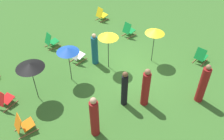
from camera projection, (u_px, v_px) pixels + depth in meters
ground_plane at (129, 67)px, 11.94m from camera, size 40.00×40.00×0.00m
deckchair_0 at (129, 30)px, 13.91m from camera, size 0.50×0.78×0.83m
deckchair_2 at (101, 15)px, 15.38m from camera, size 0.51×0.78×0.83m
deckchair_3 at (201, 56)px, 12.00m from camera, size 0.51×0.78×0.83m
deckchair_5 at (51, 41)px, 13.04m from camera, size 0.56×0.81×0.83m
deckchair_6 at (4, 99)px, 9.76m from camera, size 0.64×0.85×0.83m
deckchair_7 at (23, 125)px, 8.80m from camera, size 0.61×0.83×0.83m
deckchair_8 at (77, 55)px, 12.07m from camera, size 0.53×0.79×0.83m
umbrella_0 at (68, 50)px, 10.17m from camera, size 0.96×0.96×1.76m
umbrella_1 at (155, 31)px, 11.23m from camera, size 0.92×0.92×1.83m
umbrella_2 at (30, 66)px, 9.27m from camera, size 1.11×1.11×1.82m
umbrella_3 at (108, 35)px, 10.77m from camera, size 0.93×0.93×1.94m
person_0 at (203, 84)px, 9.69m from camera, size 0.47×0.47×1.86m
person_1 at (125, 89)px, 9.57m from camera, size 0.28×0.28×1.68m
person_2 at (95, 50)px, 11.70m from camera, size 0.43×0.43×1.67m
person_3 at (146, 88)px, 9.56m from camera, size 0.45×0.45×1.80m
person_4 at (94, 118)px, 8.42m from camera, size 0.44×0.44×1.82m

